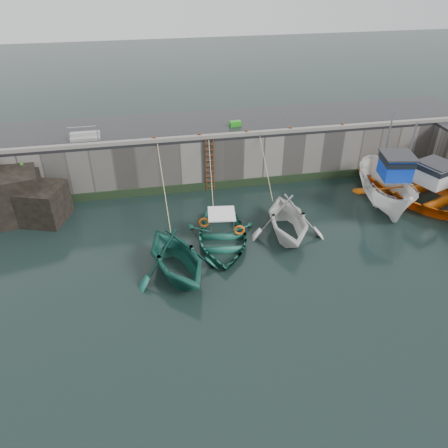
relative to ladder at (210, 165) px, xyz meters
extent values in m
plane|color=black|center=(2.00, -9.91, -1.59)|extent=(120.00, 120.00, 0.00)
cube|color=slate|center=(2.00, 2.59, -0.09)|extent=(30.00, 5.00, 3.00)
cube|color=black|center=(2.00, 2.59, 1.49)|extent=(30.00, 5.00, 0.16)
cube|color=slate|center=(2.00, 0.24, 1.67)|extent=(30.00, 0.30, 0.20)
cube|color=black|center=(2.00, 0.05, -1.34)|extent=(30.00, 0.08, 0.50)
cube|color=black|center=(-11.00, -0.91, -0.29)|extent=(4.05, 3.66, 2.60)
cube|color=black|center=(-9.20, -1.51, -0.64)|extent=(2.96, 2.83, 1.90)
cube|color=black|center=(-10.20, -0.31, -0.44)|extent=(2.01, 1.83, 2.30)
cone|color=#2D591E|center=(-10.60, -1.11, 0.59)|extent=(0.44, 0.44, 0.45)
cone|color=#2D591E|center=(-9.50, -1.71, 0.09)|extent=(0.44, 0.44, 0.45)
cone|color=#2D591E|center=(-10.00, -0.11, 0.99)|extent=(0.44, 0.44, 0.45)
cylinder|color=#3F1E0F|center=(-0.22, 0.01, 0.01)|extent=(0.07, 0.07, 3.20)
cylinder|color=#3F1E0F|center=(0.22, 0.01, 0.01)|extent=(0.07, 0.07, 3.20)
cube|color=#3F1E0F|center=(0.00, -0.01, -1.34)|extent=(0.44, 0.06, 0.05)
cube|color=#3F1E0F|center=(0.00, -0.01, -1.01)|extent=(0.44, 0.06, 0.05)
cube|color=#3F1E0F|center=(0.00, -0.01, -0.68)|extent=(0.44, 0.06, 0.05)
cube|color=#3F1E0F|center=(0.00, -0.01, -0.35)|extent=(0.44, 0.06, 0.05)
cube|color=#3F1E0F|center=(0.00, -0.01, -0.02)|extent=(0.44, 0.06, 0.05)
cube|color=#3F1E0F|center=(0.00, -0.01, 0.31)|extent=(0.44, 0.06, 0.05)
cube|color=#3F1E0F|center=(0.00, -0.01, 0.64)|extent=(0.44, 0.06, 0.05)
cube|color=#3F1E0F|center=(0.00, -0.01, 0.97)|extent=(0.44, 0.06, 0.05)
cube|color=#3F1E0F|center=(0.00, -0.01, 1.30)|extent=(0.44, 0.06, 0.05)
imported|color=#175044|center=(-2.76, -7.39, -1.59)|extent=(5.25, 5.66, 2.45)
imported|color=#185547|center=(-0.33, -5.45, -1.59)|extent=(4.26, 5.50, 1.05)
imported|color=silver|center=(2.98, -5.33, -1.59)|extent=(4.40, 4.95, 2.40)
imported|color=white|center=(9.27, -3.45, -0.79)|extent=(3.35, 6.30, 2.31)
cube|color=#0D35C8|center=(9.15, -4.03, 0.97)|extent=(1.66, 1.74, 1.20)
cube|color=black|center=(9.15, -4.03, 1.32)|extent=(1.73, 1.81, 0.28)
cube|color=#262628|center=(9.15, -4.03, 1.61)|extent=(1.90, 1.97, 0.08)
cylinder|color=#A5A8AD|center=(9.50, -2.27, 1.87)|extent=(0.08, 0.08, 3.00)
imported|color=#E35E0B|center=(11.50, -3.33, -1.16)|extent=(7.64, 8.91, 1.56)
cube|color=silver|center=(11.71, -3.89, 0.22)|extent=(1.83, 1.89, 1.20)
cube|color=black|center=(11.71, -3.89, 0.57)|extent=(1.91, 1.97, 0.28)
cube|color=#262628|center=(11.71, -3.89, 0.86)|extent=(2.09, 2.15, 0.08)
cylinder|color=#A5A8AD|center=(11.08, -2.20, 1.12)|extent=(0.08, 0.08, 3.00)
cube|color=#22901A|center=(1.87, 1.87, 1.71)|extent=(0.71, 0.45, 0.29)
cylinder|color=#A5A8AD|center=(-7.50, 0.69, 2.07)|extent=(0.05, 0.05, 1.00)
cylinder|color=#A5A8AD|center=(-6.00, 0.69, 2.07)|extent=(0.05, 0.05, 1.00)
cylinder|color=#A5A8AD|center=(-6.75, 0.69, 2.53)|extent=(1.50, 0.05, 0.05)
cube|color=gray|center=(-6.75, 1.19, 1.66)|extent=(1.60, 0.35, 0.18)
cube|color=gray|center=(-6.75, 1.54, 1.84)|extent=(1.60, 0.35, 0.18)
cylinder|color=#3F1E0F|center=(-3.00, 0.34, 1.71)|extent=(0.18, 0.18, 0.28)
cylinder|color=#3F1E0F|center=(-0.50, 0.34, 1.71)|extent=(0.18, 0.18, 0.28)
cylinder|color=#3F1E0F|center=(2.20, 0.34, 1.71)|extent=(0.18, 0.18, 0.28)
cylinder|color=#3F1E0F|center=(4.80, 0.34, 1.71)|extent=(0.18, 0.18, 0.28)
cylinder|color=#3F1E0F|center=(8.00, 0.34, 1.71)|extent=(0.18, 0.18, 0.28)
camera|label=1|loc=(-3.60, -22.63, 10.71)|focal=35.00mm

